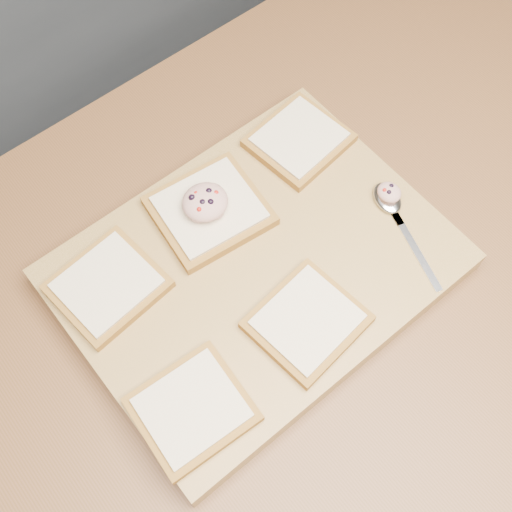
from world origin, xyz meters
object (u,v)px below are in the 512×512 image
(cutting_board, at_px, (256,269))
(spoon, at_px, (391,206))
(bread_far_center, at_px, (210,210))
(tuna_salad_dollop, at_px, (205,202))

(cutting_board, distance_m, spoon, 0.19)
(cutting_board, relative_size, spoon, 2.81)
(spoon, bearing_deg, bread_far_center, 143.04)
(bread_far_center, bearing_deg, cutting_board, -89.06)
(tuna_salad_dollop, bearing_deg, cutting_board, -86.34)
(bread_far_center, relative_size, spoon, 0.90)
(cutting_board, xyz_separation_m, bread_far_center, (-0.00, 0.09, 0.03))
(cutting_board, bearing_deg, bread_far_center, 90.94)
(cutting_board, relative_size, tuna_salad_dollop, 7.79)
(tuna_salad_dollop, bearing_deg, spoon, -36.51)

